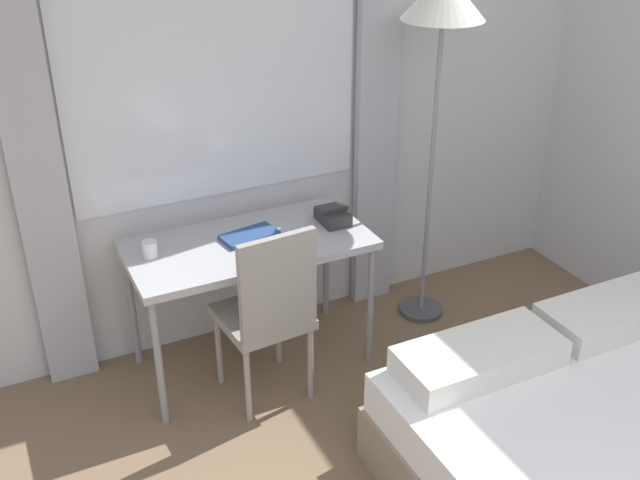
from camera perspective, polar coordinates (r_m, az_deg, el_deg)
wall_back_with_window at (r=3.87m, az=-4.98°, el=11.13°), size 4.90×0.13×2.70m
desk at (r=3.73m, az=-5.45°, el=-0.90°), size 1.20×0.60×0.73m
desk_chair at (r=3.54m, az=-3.93°, el=-5.19°), size 0.43×0.43×0.96m
standing_lamp at (r=3.86m, az=9.33°, el=16.44°), size 0.42×0.42×1.94m
telephone at (r=3.86m, az=0.99°, el=1.88°), size 0.15×0.19×0.09m
book at (r=3.73m, az=-5.39°, el=0.35°), size 0.30×0.19×0.02m
mug at (r=3.62m, az=-12.85°, el=-0.69°), size 0.07×0.07×0.08m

